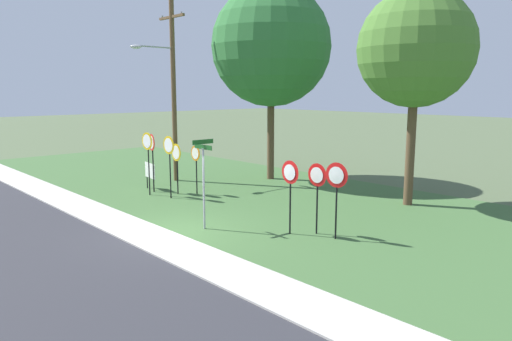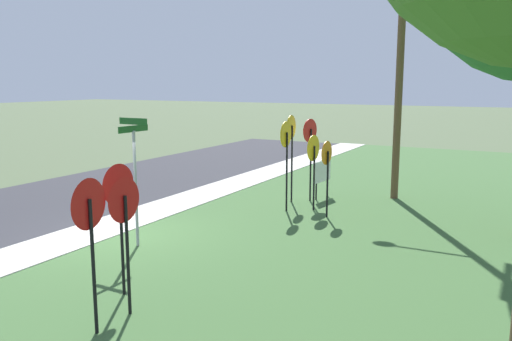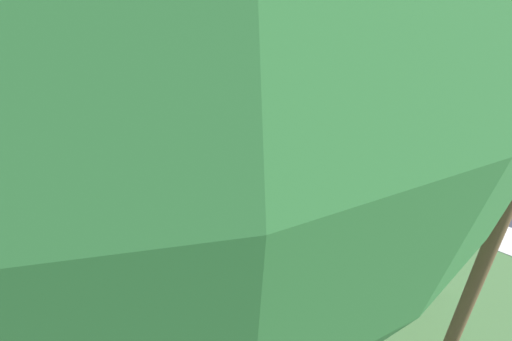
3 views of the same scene
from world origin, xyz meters
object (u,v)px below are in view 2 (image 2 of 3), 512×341
(yield_sign_near_left, at_px, (119,198))
(yield_sign_far_left, at_px, (124,213))
(stop_sign_near_right, at_px, (313,156))
(notice_board, at_px, (322,173))
(stop_sign_far_right, at_px, (286,146))
(utility_pole, at_px, (396,45))
(yield_sign_near_right, at_px, (89,219))
(stop_sign_near_left, at_px, (327,163))
(stop_sign_far_center, at_px, (310,141))
(stop_sign_far_left, at_px, (291,139))
(street_name_post, at_px, (135,171))

(yield_sign_near_left, xyz_separation_m, yield_sign_far_left, (0.58, 0.65, -0.08))
(stop_sign_near_right, relative_size, notice_board, 1.82)
(stop_sign_near_right, distance_m, yield_sign_near_left, 7.58)
(stop_sign_far_right, xyz_separation_m, utility_pole, (-3.31, 2.31, 3.01))
(stop_sign_far_right, height_order, yield_sign_near_right, stop_sign_far_right)
(stop_sign_far_right, distance_m, utility_pole, 5.03)
(yield_sign_near_right, bearing_deg, stop_sign_near_right, 173.31)
(stop_sign_near_left, height_order, yield_sign_far_left, yield_sign_far_left)
(utility_pole, bearing_deg, yield_sign_near_left, -12.61)
(yield_sign_near_right, bearing_deg, stop_sign_far_center, 176.54)
(stop_sign_near_left, bearing_deg, stop_sign_near_right, -128.49)
(stop_sign_far_center, distance_m, yield_sign_near_left, 8.66)
(stop_sign_near_left, xyz_separation_m, stop_sign_far_right, (-0.09, -1.31, 0.40))
(stop_sign_far_left, distance_m, stop_sign_far_right, 1.22)
(stop_sign_far_left, xyz_separation_m, utility_pole, (-2.14, 2.67, 2.94))
(stop_sign_far_center, relative_size, street_name_post, 0.88)
(yield_sign_near_left, height_order, street_name_post, street_name_post)
(yield_sign_near_left, bearing_deg, stop_sign_near_left, 171.71)
(stop_sign_near_left, height_order, street_name_post, street_name_post)
(stop_sign_far_right, relative_size, notice_board, 2.15)
(notice_board, bearing_deg, stop_sign_far_center, -10.62)
(stop_sign_far_left, distance_m, yield_sign_near_right, 9.62)
(stop_sign_near_right, relative_size, utility_pole, 0.25)
(stop_sign_far_left, bearing_deg, stop_sign_near_left, 50.55)
(street_name_post, bearing_deg, stop_sign_far_center, 165.65)
(stop_sign_far_center, relative_size, yield_sign_near_right, 1.10)
(stop_sign_near_right, height_order, yield_sign_far_left, yield_sign_far_left)
(stop_sign_near_left, bearing_deg, yield_sign_near_left, -7.38)
(stop_sign_near_right, bearing_deg, utility_pole, 154.08)
(yield_sign_near_left, height_order, yield_sign_near_right, yield_sign_near_right)
(stop_sign_far_right, bearing_deg, utility_pole, 143.54)
(yield_sign_near_right, relative_size, yield_sign_far_left, 1.05)
(stop_sign_far_left, xyz_separation_m, yield_sign_near_right, (9.56, 1.00, -0.23))
(stop_sign_near_right, distance_m, notice_board, 1.94)
(utility_pole, bearing_deg, stop_sign_near_left, -16.39)
(yield_sign_near_right, height_order, street_name_post, street_name_post)
(stop_sign_near_right, distance_m, stop_sign_far_left, 1.30)
(stop_sign_far_center, bearing_deg, yield_sign_near_right, 14.25)
(stop_sign_far_center, relative_size, notice_board, 2.13)
(stop_sign_far_left, height_order, stop_sign_far_center, stop_sign_far_left)
(stop_sign_far_center, relative_size, yield_sign_near_left, 1.11)
(yield_sign_near_left, height_order, yield_sign_far_left, yield_sign_near_left)
(stop_sign_far_center, height_order, utility_pole, utility_pole)
(stop_sign_near_left, distance_m, stop_sign_near_right, 0.86)
(utility_pole, relative_size, notice_board, 7.41)
(yield_sign_near_left, height_order, notice_board, yield_sign_near_left)
(stop_sign_far_center, bearing_deg, yield_sign_far_left, 14.45)
(stop_sign_far_right, bearing_deg, stop_sign_near_right, 124.12)
(stop_sign_far_center, relative_size, stop_sign_far_right, 0.99)
(stop_sign_far_center, xyz_separation_m, stop_sign_far_right, (1.60, -0.11, 0.02))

